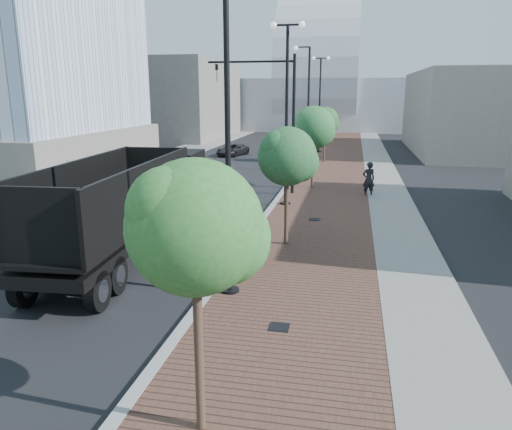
% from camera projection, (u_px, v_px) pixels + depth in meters
% --- Properties ---
extents(sidewalk, '(7.00, 140.00, 0.12)m').
position_uv_depth(sidewalk, '(346.00, 161.00, 42.52)').
color(sidewalk, '#4C2D23').
rests_on(sidewalk, ground).
extents(concrete_strip, '(2.40, 140.00, 0.13)m').
position_uv_depth(concrete_strip, '(378.00, 162.00, 42.01)').
color(concrete_strip, slate).
rests_on(concrete_strip, ground).
extents(curb, '(0.30, 140.00, 0.14)m').
position_uv_depth(curb, '(306.00, 160.00, 43.18)').
color(curb, gray).
rests_on(curb, ground).
extents(west_sidewalk, '(4.00, 140.00, 0.12)m').
position_uv_depth(west_sidewalk, '(168.00, 157.00, 45.64)').
color(west_sidewalk, slate).
rests_on(west_sidewalk, ground).
extents(dump_truck, '(3.55, 13.73, 3.62)m').
position_uv_depth(dump_truck, '(150.00, 199.00, 20.47)').
color(dump_truck, black).
rests_on(dump_truck, ground).
extents(white_sedan, '(1.46, 4.12, 1.35)m').
position_uv_depth(white_sedan, '(128.00, 223.00, 19.99)').
color(white_sedan, silver).
rests_on(white_sedan, ground).
extents(dark_car_mid, '(2.81, 4.38, 1.12)m').
position_uv_depth(dark_car_mid, '(233.00, 150.00, 46.70)').
color(dark_car_mid, black).
rests_on(dark_car_mid, ground).
extents(dark_car_far, '(3.13, 5.05, 1.37)m').
position_uv_depth(dark_car_far, '(286.00, 145.00, 50.15)').
color(dark_car_far, black).
rests_on(dark_car_far, ground).
extents(pedestrian, '(0.87, 0.72, 2.05)m').
position_uv_depth(pedestrian, '(369.00, 179.00, 28.01)').
color(pedestrian, black).
rests_on(pedestrian, ground).
extents(streetlight_1, '(1.44, 0.56, 9.21)m').
position_uv_depth(streetlight_1, '(224.00, 150.00, 13.51)').
color(streetlight_1, black).
rests_on(streetlight_1, ground).
extents(streetlight_2, '(1.72, 0.56, 9.28)m').
position_uv_depth(streetlight_2, '(286.00, 114.00, 24.79)').
color(streetlight_2, black).
rests_on(streetlight_2, ground).
extents(streetlight_3, '(1.44, 0.56, 9.21)m').
position_uv_depth(streetlight_3, '(307.00, 114.00, 36.34)').
color(streetlight_3, black).
rests_on(streetlight_3, ground).
extents(streetlight_4, '(1.72, 0.56, 9.28)m').
position_uv_depth(streetlight_4, '(320.00, 104.00, 47.61)').
color(streetlight_4, black).
rests_on(streetlight_4, ground).
extents(traffic_mast, '(5.09, 0.20, 8.00)m').
position_uv_depth(traffic_mast, '(278.00, 109.00, 27.77)').
color(traffic_mast, black).
rests_on(traffic_mast, ground).
extents(tree_0, '(2.29, 2.23, 4.92)m').
position_uv_depth(tree_0, '(198.00, 228.00, 7.75)').
color(tree_0, '#382619').
rests_on(tree_0, ground).
extents(tree_1, '(2.30, 2.24, 4.69)m').
position_uv_depth(tree_1, '(288.00, 157.00, 18.27)').
color(tree_1, '#382619').
rests_on(tree_1, ground).
extents(tree_2, '(2.63, 2.63, 5.15)m').
position_uv_depth(tree_2, '(314.00, 128.00, 29.61)').
color(tree_2, '#382619').
rests_on(tree_2, ground).
extents(tree_3, '(2.32, 2.26, 4.76)m').
position_uv_depth(tree_3, '(326.00, 120.00, 41.07)').
color(tree_3, '#382619').
rests_on(tree_3, ground).
extents(tower_podium, '(19.00, 19.00, 3.00)m').
position_uv_depth(tower_podium, '(5.00, 148.00, 39.77)').
color(tower_podium, '#625F59').
rests_on(tower_podium, ground).
extents(convention_center, '(50.00, 30.00, 50.00)m').
position_uv_depth(convention_center, '(321.00, 92.00, 84.90)').
color(convention_center, '#ACB0B7').
rests_on(convention_center, ground).
extents(commercial_block_nw, '(14.00, 20.00, 10.00)m').
position_uv_depth(commercial_block_nw, '(172.00, 100.00, 64.78)').
color(commercial_block_nw, '#5F5B55').
rests_on(commercial_block_nw, ground).
extents(commercial_block_ne, '(12.00, 22.00, 8.00)m').
position_uv_depth(commercial_block_ne, '(476.00, 112.00, 48.70)').
color(commercial_block_ne, slate).
rests_on(commercial_block_ne, ground).
extents(utility_cover_1, '(0.50, 0.50, 0.02)m').
position_uv_depth(utility_cover_1, '(279.00, 327.00, 12.28)').
color(utility_cover_1, black).
rests_on(utility_cover_1, sidewalk).
extents(utility_cover_2, '(0.50, 0.50, 0.02)m').
position_uv_depth(utility_cover_2, '(314.00, 219.00, 22.74)').
color(utility_cover_2, black).
rests_on(utility_cover_2, sidewalk).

